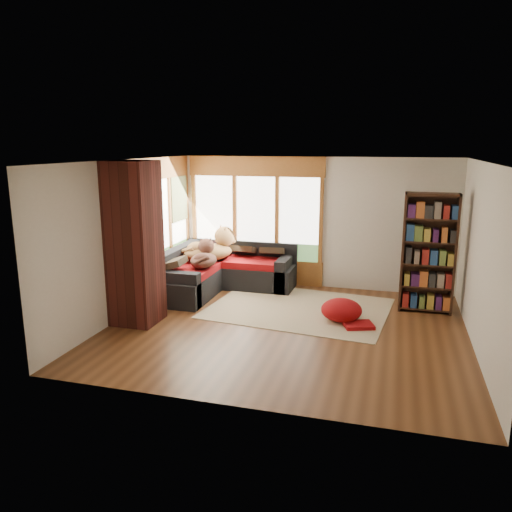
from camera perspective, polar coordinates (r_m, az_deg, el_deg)
The scene contains 17 objects.
floor at distance 7.98m, azimuth 3.43°, elevation -8.22°, with size 5.50×5.50×0.00m, color #512D16.
ceiling at distance 7.46m, azimuth 3.70°, elevation 10.77°, with size 5.50×5.50×0.00m, color white.
wall_back at distance 10.03m, azimuth 6.61°, elevation 3.78°, with size 5.50×0.04×2.60m, color silver.
wall_front at distance 5.27m, azimuth -2.26°, elevation -4.45°, with size 5.50×0.04×2.60m, color silver.
wall_left at distance 8.61m, azimuth -14.63°, elevation 1.95°, with size 0.04×5.00×2.60m, color silver.
wall_right at distance 7.54m, azimuth 24.42°, elevation -0.31°, with size 0.04×5.00×2.60m, color silver.
windows_back at distance 10.25m, azimuth -0.06°, elevation 4.34°, with size 2.82×0.10×1.90m.
windows_left at distance 9.63m, azimuth -10.91°, elevation 3.55°, with size 0.10×2.62×1.90m.
roller_blind at distance 10.30m, azimuth -8.79°, elevation 6.48°, with size 0.03×0.72×0.90m, color #768453.
brick_chimney at distance 8.14m, azimuth -13.73°, elevation 1.38°, with size 0.70×0.70×2.60m, color #471914.
sectional_sofa at distance 9.98m, azimuth -5.44°, elevation -2.09°, with size 2.20×2.20×0.80m.
area_rug at distance 8.90m, azimuth 4.89°, elevation -5.95°, with size 3.04×2.32×0.01m, color beige.
bookshelf at distance 8.95m, azimuth 19.10°, elevation 0.27°, with size 0.88×0.29×2.05m.
pouf at distance 8.35m, azimuth 9.75°, elevation -6.03°, with size 0.67×0.67×0.36m, color #A0090B.
dog_tan at distance 9.90m, azimuth -5.07°, elevation 0.90°, with size 1.16×1.15×0.58m.
dog_brindle at distance 9.45m, azimuth -5.94°, elevation -0.14°, with size 0.61×0.86×0.43m.
throw_pillows at distance 9.99m, azimuth -4.99°, elevation 0.80°, with size 1.98×1.68×0.45m.
Camera 1 is at (1.57, -7.28, 2.87)m, focal length 35.00 mm.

